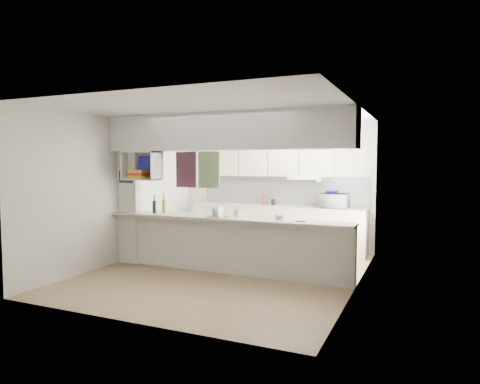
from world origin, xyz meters
The scene contains 16 objects.
floor centered at (0.00, 0.00, 0.00)m, with size 4.80×4.80×0.00m, color #9F825C.
ceiling centered at (0.00, 0.00, 2.60)m, with size 4.80×4.80×0.00m, color white.
wall_back centered at (0.00, 2.40, 1.30)m, with size 4.20×4.20×0.00m, color silver.
wall_left centered at (-2.10, 0.00, 1.30)m, with size 4.80×4.80×0.00m, color silver.
wall_right centered at (2.10, 0.00, 1.30)m, with size 4.80×4.80×0.00m, color silver.
servery_partition centered at (-0.17, 0.00, 1.66)m, with size 4.20×0.50×2.60m.
cubby_shelf centered at (-1.57, -0.06, 1.71)m, with size 0.65×0.35×0.50m.
kitchen_run centered at (0.16, 2.14, 0.83)m, with size 3.60×0.63×2.24m.
microwave centered at (1.37, 2.05, 1.06)m, with size 0.51×0.35×0.28m, color white.
bowl centered at (1.33, 2.06, 1.23)m, with size 0.26×0.26×0.06m, color #0E0E9C.
dish_rack centered at (-0.07, -0.05, 1.00)m, with size 0.38×0.31×0.19m.
cup centered at (0.23, -0.03, 0.98)m, with size 0.12×0.12×0.09m, color white.
wine_bottles centered at (-1.28, 0.02, 1.04)m, with size 0.22×0.15×0.34m.
plastic_tubs centered at (0.95, 0.04, 0.96)m, with size 0.50×0.18×0.08m.
utensil_jar centered at (0.09, 2.15, 0.98)m, with size 0.09×0.09×0.13m, color black.
knife_block centered at (-0.11, 2.18, 1.02)m, with size 0.10×0.08×0.20m, color brown.
Camera 1 is at (3.00, -6.23, 1.81)m, focal length 32.00 mm.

